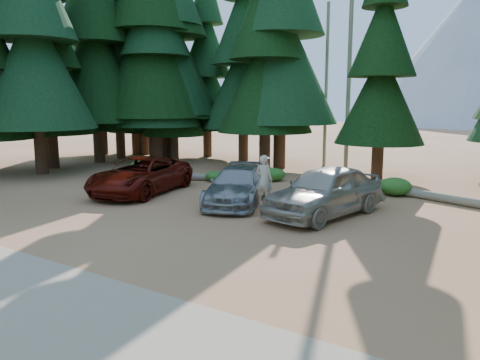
{
  "coord_description": "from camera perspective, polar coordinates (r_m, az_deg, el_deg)",
  "views": [
    {
      "loc": [
        10.45,
        -11.72,
        4.04
      ],
      "look_at": [
        1.37,
        2.22,
        1.25
      ],
      "focal_mm": 35.0,
      "sensor_mm": 36.0,
      "label": 1
    }
  ],
  "objects": [
    {
      "name": "forest_belt_north",
      "position": [
        28.98,
        11.59,
        1.31
      ],
      "size": [
        36.0,
        7.0,
        22.0
      ],
      "primitive_type": null,
      "color": "black",
      "rests_on": "ground"
    },
    {
      "name": "shrub_right",
      "position": [
        20.85,
        15.37,
        -1.27
      ],
      "size": [
        0.94,
        0.94,
        0.52
      ],
      "primitive_type": "ellipsoid",
      "color": "#216D20",
      "rests_on": "ground"
    },
    {
      "name": "log_right",
      "position": [
        20.37,
        25.46,
        -2.34
      ],
      "size": [
        5.49,
        2.13,
        0.36
      ],
      "primitive_type": "cylinder",
      "rotation": [
        0.0,
        1.57,
        -0.32
      ],
      "color": "slate",
      "rests_on": "ground"
    },
    {
      "name": "snag_back",
      "position": [
        30.09,
        10.46,
        11.2
      ],
      "size": [
        0.2,
        0.2,
        10.0
      ],
      "primitive_type": "cylinder",
      "color": "slate",
      "rests_on": "ground"
    },
    {
      "name": "mountain_peak",
      "position": [
        101.18,
        26.31,
        13.49
      ],
      "size": [
        48.0,
        50.0,
        28.0
      ],
      "color": "#989AA0",
      "rests_on": "ground"
    },
    {
      "name": "shrub_far_left",
      "position": [
        23.97,
        -3.08,
        0.46
      ],
      "size": [
        0.99,
        0.99,
        0.54
      ],
      "primitive_type": "ellipsoid",
      "color": "#216D20",
      "rests_on": "ground"
    },
    {
      "name": "forest_belt_west",
      "position": [
        30.61,
        -25.49,
        1.01
      ],
      "size": [
        6.0,
        22.0,
        22.0
      ],
      "primitive_type": null,
      "color": "black",
      "rests_on": "ground"
    },
    {
      "name": "frisbee_player",
      "position": [
        16.71,
        2.94,
        0.07
      ],
      "size": [
        0.66,
        0.45,
        1.78
      ],
      "rotation": [
        0.0,
        0.0,
        3.18
      ],
      "color": "beige",
      "rests_on": "ground"
    },
    {
      "name": "log_left",
      "position": [
        24.4,
        -5.84,
        0.35
      ],
      "size": [
        4.27,
        2.71,
        0.34
      ],
      "primitive_type": "cylinder",
      "rotation": [
        0.0,
        1.57,
        0.53
      ],
      "color": "slate",
      "rests_on": "ground"
    },
    {
      "name": "shrub_center_right",
      "position": [
        22.39,
        13.45,
        -0.43
      ],
      "size": [
        0.99,
        0.99,
        0.54
      ],
      "primitive_type": "ellipsoid",
      "color": "#216D20",
      "rests_on": "ground"
    },
    {
      "name": "log_mid",
      "position": [
        21.09,
        13.87,
        -1.46
      ],
      "size": [
        2.92,
        1.47,
        0.25
      ],
      "primitive_type": "cylinder",
      "rotation": [
        0.0,
        1.57,
        -0.41
      ],
      "color": "slate",
      "rests_on": "ground"
    },
    {
      "name": "shrub_left",
      "position": [
        25.46,
        -9.25,
        0.93
      ],
      "size": [
        1.06,
        1.06,
        0.58
      ],
      "primitive_type": "ellipsoid",
      "color": "#216D20",
      "rests_on": "ground"
    },
    {
      "name": "ground",
      "position": [
        16.22,
        -8.41,
        -5.01
      ],
      "size": [
        160.0,
        160.0,
        0.0
      ],
      "primitive_type": "plane",
      "color": "#96613F",
      "rests_on": "ground"
    },
    {
      "name": "snag_front",
      "position": [
        28.01,
        13.19,
        13.29
      ],
      "size": [
        0.24,
        0.24,
        12.0
      ],
      "primitive_type": "cylinder",
      "color": "slate",
      "rests_on": "ground"
    },
    {
      "name": "red_pickup",
      "position": [
        21.3,
        -11.99,
        0.56
      ],
      "size": [
        3.84,
        6.19,
        1.6
      ],
      "primitive_type": "imported",
      "rotation": [
        0.0,
        0.0,
        0.22
      ],
      "color": "#580E07",
      "rests_on": "ground"
    },
    {
      "name": "silver_minivan_right",
      "position": [
        16.93,
        10.31,
        -1.32
      ],
      "size": [
        3.14,
        5.61,
        1.8
      ],
      "primitive_type": "imported",
      "rotation": [
        0.0,
        0.0,
        -0.2
      ],
      "color": "#ABA498",
      "rests_on": "ground"
    },
    {
      "name": "shrub_edge_west",
      "position": [
        29.0,
        -12.39,
        1.79
      ],
      "size": [
        0.91,
        0.91,
        0.5
      ],
      "primitive_type": "ellipsoid",
      "color": "#216D20",
      "rests_on": "ground"
    },
    {
      "name": "shrub_center_left",
      "position": [
        24.2,
        4.13,
        0.68
      ],
      "size": [
        1.21,
        1.21,
        0.67
      ],
      "primitive_type": "ellipsoid",
      "color": "#216D20",
      "rests_on": "ground"
    },
    {
      "name": "silver_minivan_center",
      "position": [
        18.68,
        -0.28,
        -0.7
      ],
      "size": [
        3.69,
        5.4,
        1.45
      ],
      "primitive_type": "imported",
      "rotation": [
        0.0,
        0.0,
        0.37
      ],
      "color": "#93959A",
      "rests_on": "ground"
    },
    {
      "name": "shrub_far_right",
      "position": [
        21.5,
        18.39,
        -0.75
      ],
      "size": [
        1.41,
        1.41,
        0.78
      ],
      "primitive_type": "ellipsoid",
      "color": "#216D20",
      "rests_on": "ground"
    }
  ]
}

